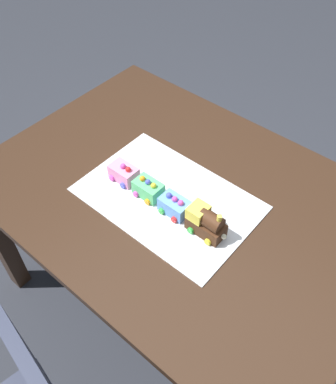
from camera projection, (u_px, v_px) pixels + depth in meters
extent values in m
plane|color=#2D3038|center=(177.00, 294.00, 2.01)|extent=(8.00, 8.00, 0.00)
cube|color=#382316|center=(180.00, 195.00, 1.47)|extent=(1.40, 1.00, 0.03)
cube|color=#382316|center=(138.00, 137.00, 2.25)|extent=(0.07, 0.07, 0.71)
cube|color=#382316|center=(0.00, 238.00, 1.80)|extent=(0.07, 0.07, 0.71)
cube|color=silver|center=(168.00, 198.00, 1.44)|extent=(0.60, 0.40, 0.00)
cube|color=#472816|center=(206.00, 227.00, 1.32)|extent=(0.12, 0.06, 0.05)
cylinder|color=#472816|center=(211.00, 221.00, 1.28)|extent=(0.08, 0.05, 0.05)
cube|color=#F4E04C|center=(198.00, 212.00, 1.30)|extent=(0.06, 0.06, 0.04)
cylinder|color=#F4E04C|center=(219.00, 219.00, 1.25)|extent=(0.02, 0.02, 0.03)
sphere|color=#F4EFCC|center=(224.00, 237.00, 1.29)|extent=(0.02, 0.02, 0.02)
cylinder|color=orange|center=(221.00, 228.00, 1.34)|extent=(0.02, 0.01, 0.02)
cylinder|color=#4C59D8|center=(204.00, 217.00, 1.37)|extent=(0.02, 0.01, 0.02)
cylinder|color=yellow|center=(208.00, 242.00, 1.30)|extent=(0.02, 0.01, 0.02)
cylinder|color=green|center=(190.00, 231.00, 1.33)|extent=(0.02, 0.01, 0.02)
cube|color=#669EEA|center=(175.00, 206.00, 1.38)|extent=(0.10, 0.06, 0.06)
cylinder|color=green|center=(188.00, 207.00, 1.40)|extent=(0.02, 0.01, 0.02)
cylinder|color=#4C59D8|center=(175.00, 199.00, 1.42)|extent=(0.02, 0.01, 0.02)
cylinder|color=red|center=(174.00, 220.00, 1.36)|extent=(0.02, 0.01, 0.02)
cylinder|color=green|center=(161.00, 211.00, 1.38)|extent=(0.02, 0.01, 0.02)
sphere|color=#D84CB2|center=(181.00, 203.00, 1.34)|extent=(0.02, 0.02, 0.02)
sphere|color=#4C59D8|center=(169.00, 195.00, 1.36)|extent=(0.02, 0.02, 0.02)
sphere|color=#D84CB2|center=(175.00, 199.00, 1.35)|extent=(0.02, 0.02, 0.02)
cube|color=#59CC7A|center=(148.00, 189.00, 1.43)|extent=(0.10, 0.06, 0.06)
cylinder|color=green|center=(161.00, 190.00, 1.45)|extent=(0.02, 0.01, 0.02)
cylinder|color=green|center=(150.00, 183.00, 1.47)|extent=(0.02, 0.01, 0.02)
cylinder|color=orange|center=(147.00, 202.00, 1.41)|extent=(0.02, 0.01, 0.02)
cylinder|color=#D84CB2|center=(136.00, 194.00, 1.43)|extent=(0.02, 0.01, 0.02)
sphere|color=#4C59D8|center=(148.00, 182.00, 1.40)|extent=(0.02, 0.02, 0.02)
sphere|color=orange|center=(142.00, 179.00, 1.41)|extent=(0.02, 0.02, 0.02)
sphere|color=yellow|center=(153.00, 186.00, 1.39)|extent=(0.02, 0.02, 0.02)
cube|color=pink|center=(124.00, 173.00, 1.48)|extent=(0.10, 0.06, 0.06)
cylinder|color=#D84CB2|center=(137.00, 174.00, 1.50)|extent=(0.02, 0.01, 0.02)
cylinder|color=#4C59D8|center=(126.00, 167.00, 1.52)|extent=(0.02, 0.01, 0.02)
cylinder|color=#4C59D8|center=(123.00, 186.00, 1.46)|extent=(0.02, 0.01, 0.02)
cylinder|color=#D84CB2|center=(112.00, 178.00, 1.48)|extent=(0.02, 0.01, 0.02)
sphere|color=red|center=(128.00, 170.00, 1.44)|extent=(0.02, 0.02, 0.02)
sphere|color=#D84CB2|center=(123.00, 166.00, 1.45)|extent=(0.02, 0.02, 0.02)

